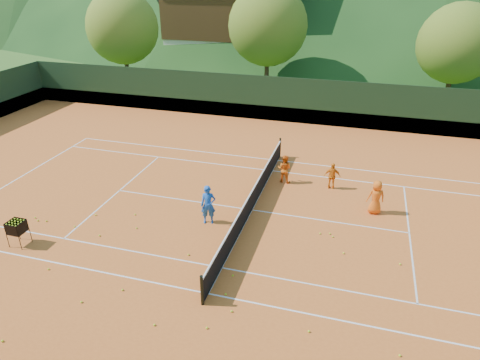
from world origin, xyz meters
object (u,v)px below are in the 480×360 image
(student_a, at_px, (284,169))
(ball_hopper, at_px, (17,227))
(student_c, at_px, (376,197))
(chalet_mid, at_px, (393,15))
(coach, at_px, (208,205))
(tennis_net, at_px, (252,200))
(chalet_left, at_px, (233,8))
(student_b, at_px, (332,176))

(student_a, bearing_deg, ball_hopper, 49.56)
(student_c, bearing_deg, ball_hopper, 10.60)
(chalet_mid, bearing_deg, coach, -101.84)
(coach, distance_m, tennis_net, 2.07)
(student_a, bearing_deg, chalet_mid, -92.98)
(student_a, bearing_deg, chalet_left, -61.61)
(coach, distance_m, ball_hopper, 7.15)
(ball_hopper, bearing_deg, student_b, 36.18)
(coach, distance_m, student_c, 7.01)
(ball_hopper, bearing_deg, chalet_mid, 70.58)
(coach, relative_size, chalet_left, 0.12)
(tennis_net, relative_size, chalet_left, 0.87)
(tennis_net, distance_m, chalet_mid, 34.81)
(coach, relative_size, chalet_mid, 0.13)
(student_b, relative_size, ball_hopper, 1.28)
(coach, distance_m, student_b, 6.35)
(student_b, xyz_separation_m, student_c, (1.95, -1.77, 0.11))
(student_c, distance_m, chalet_left, 32.82)
(chalet_mid, bearing_deg, student_b, -95.38)
(coach, height_order, ball_hopper, coach)
(student_b, bearing_deg, student_c, 134.67)
(chalet_left, xyz_separation_m, chalet_mid, (16.00, 4.00, -0.66))
(tennis_net, distance_m, ball_hopper, 9.13)
(coach, relative_size, student_a, 1.19)
(student_a, relative_size, student_c, 0.93)
(chalet_left, bearing_deg, student_c, -62.41)
(tennis_net, relative_size, ball_hopper, 12.07)
(student_a, xyz_separation_m, chalet_left, (-10.80, 26.95, 4.93))
(student_b, height_order, chalet_left, chalet_left)
(student_b, height_order, tennis_net, student_b)
(student_a, bearing_deg, coach, 70.17)
(coach, height_order, chalet_mid, chalet_mid)
(ball_hopper, distance_m, chalet_left, 35.30)
(coach, height_order, student_a, coach)
(student_b, bearing_deg, ball_hopper, 33.05)
(student_c, distance_m, tennis_net, 5.19)
(ball_hopper, xyz_separation_m, chalet_mid, (13.71, 38.88, 4.22))
(student_a, distance_m, chalet_mid, 31.67)
(student_c, distance_m, chalet_mid, 33.05)
(student_c, relative_size, tennis_net, 0.12)
(tennis_net, height_order, ball_hopper, tennis_net)
(ball_hopper, bearing_deg, tennis_net, 32.36)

